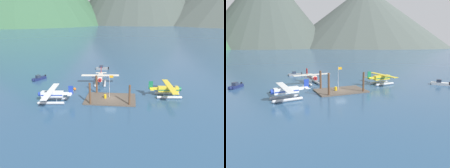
{
  "view_description": "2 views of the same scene",
  "coord_description": "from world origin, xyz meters",
  "views": [
    {
      "loc": [
        4.44,
        -43.09,
        18.44
      ],
      "look_at": [
        -0.02,
        3.98,
        2.45
      ],
      "focal_mm": 32.63,
      "sensor_mm": 36.0,
      "label": 1
    },
    {
      "loc": [
        -17.5,
        -41.69,
        11.01
      ],
      "look_at": [
        -0.22,
        1.04,
        1.56
      ],
      "focal_mm": 31.9,
      "sensor_mm": 36.0,
      "label": 2
    }
  ],
  "objects": [
    {
      "name": "ground_plane",
      "position": [
        0.0,
        0.0,
        0.0
      ],
      "size": [
        1200.0,
        1200.0,
        0.0
      ],
      "primitive_type": "plane",
      "color": "#2D5175"
    },
    {
      "name": "piling_far_left",
      "position": [
        -3.76,
        3.51,
        2.3
      ],
      "size": [
        0.5,
        0.5,
        4.6
      ],
      "primitive_type": "cylinder",
      "color": "brown",
      "rests_on": "ground"
    },
    {
      "name": "flagpole",
      "position": [
        -0.17,
        0.67,
        3.74
      ],
      "size": [
        0.95,
        0.1,
        5.48
      ],
      "color": "silver",
      "rests_on": "dock_platform"
    },
    {
      "name": "piling_near_left",
      "position": [
        -4.06,
        -3.3,
        2.49
      ],
      "size": [
        0.45,
        0.45,
        4.99
      ],
      "primitive_type": "cylinder",
      "color": "brown",
      "rests_on": "ground"
    },
    {
      "name": "fuel_drum",
      "position": [
        -1.22,
        -0.01,
        0.74
      ],
      "size": [
        0.62,
        0.62,
        0.88
      ],
      "color": "gold",
      "rests_on": "dock_platform"
    },
    {
      "name": "seaplane_yellow_stbd_fwd",
      "position": [
        13.44,
        3.1,
        1.58
      ],
      "size": [
        7.97,
        10.48,
        3.84
      ],
      "color": "#B7BABF",
      "rests_on": "ground"
    },
    {
      "name": "dock_platform",
      "position": [
        0.0,
        0.0,
        0.15
      ],
      "size": [
        11.46,
        7.14,
        0.3
      ],
      "primitive_type": "cube",
      "color": "brown",
      "rests_on": "ground"
    },
    {
      "name": "seaplane_white_port_aft",
      "position": [
        -12.72,
        -2.63,
        1.58
      ],
      "size": [
        7.96,
        10.49,
        3.84
      ],
      "color": "#B7BABF",
      "rests_on": "ground"
    },
    {
      "name": "boat_grey_open_north",
      "position": [
        -5.91,
        27.17,
        0.49
      ],
      "size": [
        4.89,
        1.62,
        1.5
      ],
      "color": "gray",
      "rests_on": "ground"
    },
    {
      "name": "boat_navy_open_west",
      "position": [
        -23.05,
        13.13,
        0.49
      ],
      "size": [
        3.37,
        4.41,
        1.5
      ],
      "color": "navy",
      "rests_on": "ground"
    },
    {
      "name": "seaplane_cream_bow_left",
      "position": [
        -3.96,
        11.04,
        1.58
      ],
      "size": [
        10.48,
        7.96,
        3.84
      ],
      "color": "#B7BABF",
      "rests_on": "ground"
    },
    {
      "name": "piling_near_right",
      "position": [
        4.37,
        -2.97,
        2.34
      ],
      "size": [
        0.43,
        0.43,
        4.67
      ],
      "primitive_type": "cylinder",
      "color": "brown",
      "rests_on": "ground"
    },
    {
      "name": "mooring_buoy",
      "position": [
        -9.86,
        5.25,
        0.36
      ],
      "size": [
        0.72,
        0.72,
        0.72
      ],
      "primitive_type": "sphere",
      "color": "orange",
      "rests_on": "ground"
    }
  ]
}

